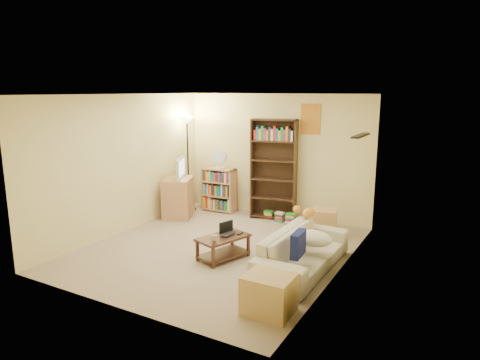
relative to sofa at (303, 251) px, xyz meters
The scene contains 19 objects.
room 2.03m from the sofa, behind, with size 4.50×4.54×2.52m.
sofa is the anchor object (origin of this frame).
navy_pillow 0.51m from the sofa, 78.54° to the right, with size 0.38×0.11×0.34m, color navy.
cream_blanket 0.25m from the sofa, 17.37° to the left, with size 0.53×0.38×0.23m, color silver.
tabby_cat 0.87m from the sofa, 107.54° to the left, with size 0.45×0.17×0.16m.
coffee_table 1.25m from the sofa, behind, with size 0.68×0.91×0.36m.
laptop 1.16m from the sofa, behind, with size 0.22×0.33×0.03m, color black.
laptop_screen 1.28m from the sofa, behind, with size 0.01×0.27×0.18m, color white.
mug 1.32m from the sofa, 160.74° to the right, with size 0.11×0.11×0.09m, color silver.
tv_remote 1.06m from the sofa, behind, with size 0.04×0.14×0.02m, color black.
tv_stand 3.48m from the sofa, 158.03° to the left, with size 0.54×0.75×0.80m, color tan.
television 3.55m from the sofa, 158.03° to the left, with size 0.39×0.71×0.42m, color black.
tall_bookshelf 2.69m from the sofa, 124.41° to the left, with size 0.95×0.48×2.01m.
short_bookshelf 3.39m from the sofa, 142.87° to the left, with size 0.74×0.31×0.94m.
desk_fan 3.43m from the sofa, 142.95° to the left, with size 0.33×0.19×0.45m.
floor_lamp 4.01m from the sofa, 151.53° to the left, with size 0.34×0.34×2.03m.
side_table 1.63m from the sofa, 97.42° to the left, with size 0.43×0.43×0.49m, color tan.
end_cabinet 1.36m from the sofa, 85.89° to the right, with size 0.56×0.47×0.47m, color tan.
book_stacks 2.10m from the sofa, 116.57° to the left, with size 1.31×0.50×0.23m.
Camera 1 is at (3.56, -5.66, 2.57)m, focal length 32.00 mm.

